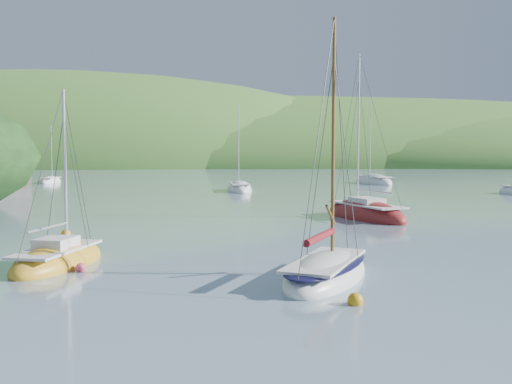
{
  "coord_description": "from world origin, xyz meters",
  "views": [
    {
      "loc": [
        -1.11,
        -19.31,
        4.43
      ],
      "look_at": [
        -0.32,
        8.0,
        2.43
      ],
      "focal_mm": 40.0,
      "sensor_mm": 36.0,
      "label": 1
    }
  ],
  "objects_px": {
    "distant_sloop_c": "(51,182)",
    "distant_sloop_a": "(239,190)",
    "sloop_red": "(365,215)",
    "distant_sloop_b": "(373,182)",
    "sailboat_yellow": "(58,261)",
    "daysailer_white": "(326,273)"
  },
  "relations": [
    {
      "from": "distant_sloop_c",
      "to": "daysailer_white",
      "type": "bearing_deg",
      "value": -63.85
    },
    {
      "from": "daysailer_white",
      "to": "distant_sloop_a",
      "type": "bearing_deg",
      "value": 118.56
    },
    {
      "from": "sloop_red",
      "to": "distant_sloop_c",
      "type": "height_order",
      "value": "sloop_red"
    },
    {
      "from": "sailboat_yellow",
      "to": "distant_sloop_a",
      "type": "xyz_separation_m",
      "value": [
        6.97,
        39.99,
        0.0
      ]
    },
    {
      "from": "distant_sloop_b",
      "to": "distant_sloop_c",
      "type": "height_order",
      "value": "distant_sloop_b"
    },
    {
      "from": "distant_sloop_b",
      "to": "daysailer_white",
      "type": "bearing_deg",
      "value": -118.51
    },
    {
      "from": "daysailer_white",
      "to": "sloop_red",
      "type": "xyz_separation_m",
      "value": [
        5.24,
        17.46,
        0.0
      ]
    },
    {
      "from": "sloop_red",
      "to": "sailboat_yellow",
      "type": "bearing_deg",
      "value": -157.35
    },
    {
      "from": "distant_sloop_c",
      "to": "distant_sloop_a",
      "type": "bearing_deg",
      "value": -32.82
    },
    {
      "from": "sloop_red",
      "to": "distant_sloop_b",
      "type": "bearing_deg",
      "value": 54.35
    },
    {
      "from": "daysailer_white",
      "to": "sloop_red",
      "type": "relative_size",
      "value": 0.83
    },
    {
      "from": "daysailer_white",
      "to": "distant_sloop_c",
      "type": "relative_size",
      "value": 1.14
    },
    {
      "from": "sloop_red",
      "to": "distant_sloop_a",
      "type": "relative_size",
      "value": 1.12
    },
    {
      "from": "distant_sloop_c",
      "to": "distant_sloop_b",
      "type": "bearing_deg",
      "value": -4.0
    },
    {
      "from": "distant_sloop_b",
      "to": "sailboat_yellow",
      "type": "bearing_deg",
      "value": -128.56
    },
    {
      "from": "sailboat_yellow",
      "to": "distant_sloop_a",
      "type": "relative_size",
      "value": 0.71
    },
    {
      "from": "distant_sloop_a",
      "to": "distant_sloop_c",
      "type": "height_order",
      "value": "distant_sloop_a"
    },
    {
      "from": "distant_sloop_c",
      "to": "sloop_red",
      "type": "bearing_deg",
      "value": -50.66
    },
    {
      "from": "sloop_red",
      "to": "distant_sloop_a",
      "type": "xyz_separation_m",
      "value": [
        -8.25,
        25.14,
        -0.04
      ]
    },
    {
      "from": "sloop_red",
      "to": "distant_sloop_b",
      "type": "xyz_separation_m",
      "value": [
        9.65,
        38.76,
        -0.02
      ]
    },
    {
      "from": "daysailer_white",
      "to": "sloop_red",
      "type": "bearing_deg",
      "value": 97.82
    },
    {
      "from": "sloop_red",
      "to": "distant_sloop_a",
      "type": "height_order",
      "value": "sloop_red"
    }
  ]
}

